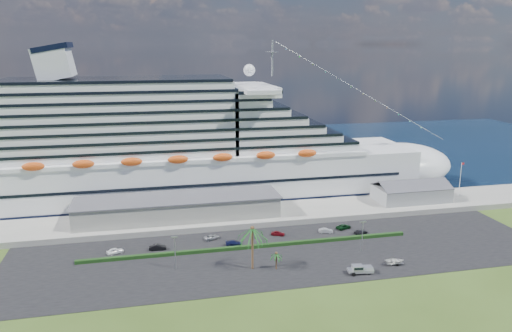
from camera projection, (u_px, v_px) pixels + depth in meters
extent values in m
plane|color=#324918|center=(297.00, 272.00, 118.11)|extent=(420.00, 420.00, 0.00)
cube|color=black|center=(285.00, 253.00, 128.53)|extent=(140.00, 38.00, 0.12)
cube|color=gray|center=(259.00, 214.00, 155.81)|extent=(240.00, 20.00, 1.80)
cube|color=black|center=(217.00, 156.00, 241.33)|extent=(420.00, 160.00, 0.02)
cube|color=silver|center=(188.00, 176.00, 172.62)|extent=(160.00, 30.00, 16.00)
ellipsoid|color=silver|center=(399.00, 165.00, 189.65)|extent=(40.00, 30.00, 16.00)
cube|color=black|center=(188.00, 195.00, 174.24)|extent=(164.00, 30.60, 2.40)
cube|color=silver|center=(149.00, 115.00, 164.94)|extent=(128.00, 26.00, 24.80)
cube|color=silver|center=(252.00, 90.00, 170.49)|extent=(14.00, 38.00, 3.20)
cube|color=silver|center=(54.00, 63.00, 154.85)|extent=(11.58, 14.00, 11.58)
cylinder|color=gray|center=(272.00, 58.00, 169.51)|extent=(0.70, 0.70, 12.00)
ellipsoid|color=#C84612|center=(178.00, 159.00, 154.47)|extent=(90.00, 2.40, 2.60)
ellipsoid|color=#C84612|center=(172.00, 141.00, 184.42)|extent=(90.00, 2.40, 2.60)
cube|color=black|center=(187.00, 174.00, 172.43)|extent=(144.00, 30.40, 0.90)
cube|color=gray|center=(178.00, 208.00, 149.57)|extent=(60.00, 14.00, 6.00)
cube|color=#4C4C54|center=(178.00, 198.00, 148.83)|extent=(61.00, 15.00, 0.40)
cube|color=gray|center=(411.00, 193.00, 166.10)|extent=(24.00, 12.00, 4.80)
cube|color=#4C4C54|center=(417.00, 185.00, 162.40)|extent=(24.00, 6.31, 2.74)
cube|color=#4C4C54|center=(407.00, 181.00, 168.09)|extent=(24.00, 6.31, 2.74)
cylinder|color=silver|center=(460.00, 180.00, 169.07)|extent=(0.16, 0.16, 12.00)
cube|color=red|center=(463.00, 164.00, 167.85)|extent=(1.00, 0.04, 0.70)
cube|color=black|center=(250.00, 247.00, 131.44)|extent=(88.00, 1.10, 0.90)
cylinder|color=gray|center=(175.00, 253.00, 118.76)|extent=(0.24, 0.24, 8.00)
cube|color=gray|center=(174.00, 237.00, 117.79)|extent=(1.60, 0.35, 0.35)
cylinder|color=gray|center=(362.00, 237.00, 128.98)|extent=(0.24, 0.24, 8.00)
cube|color=gray|center=(363.00, 222.00, 128.00)|extent=(1.60, 0.35, 0.35)
cylinder|color=#47301E|center=(252.00, 249.00, 118.53)|extent=(0.54, 0.54, 10.50)
sphere|color=#47301E|center=(252.00, 228.00, 117.29)|extent=(0.98, 0.98, 0.98)
cylinder|color=#47301E|center=(276.00, 261.00, 119.03)|extent=(0.35, 0.35, 4.20)
sphere|color=#47301E|center=(276.00, 253.00, 118.53)|extent=(0.73, 0.73, 0.73)
imported|color=white|center=(115.00, 251.00, 128.13)|extent=(4.68, 3.22, 1.48)
imported|color=black|center=(158.00, 247.00, 130.40)|extent=(4.50, 1.76, 1.46)
imported|color=#9D9EA5|center=(212.00, 237.00, 137.56)|extent=(4.93, 3.51, 1.25)
imported|color=#141947|center=(234.00, 243.00, 133.56)|extent=(4.49, 2.26, 1.25)
imported|color=maroon|center=(278.00, 233.00, 140.29)|extent=(4.11, 2.92, 1.30)
imported|color=#ABADB2|center=(326.00, 231.00, 142.26)|extent=(4.26, 2.50, 1.33)
imported|color=black|center=(344.00, 227.00, 145.36)|extent=(5.07, 3.60, 1.28)
imported|color=black|center=(361.00, 232.00, 141.42)|extent=(4.63, 3.03, 1.25)
cylinder|color=black|center=(354.00, 275.00, 115.63)|extent=(0.91, 0.42, 0.88)
cylinder|color=black|center=(350.00, 271.00, 117.61)|extent=(0.91, 0.42, 0.88)
cylinder|color=black|center=(369.00, 273.00, 116.45)|extent=(0.91, 0.42, 0.88)
cylinder|color=black|center=(365.00, 269.00, 118.43)|extent=(0.91, 0.42, 0.88)
cube|color=#B9BCC1|center=(360.00, 270.00, 116.97)|extent=(6.18, 2.95, 0.77)
cube|color=#B9BCC1|center=(367.00, 268.00, 117.21)|extent=(2.90, 2.47, 0.61)
cube|color=#B9BCC1|center=(357.00, 267.00, 116.62)|extent=(2.67, 2.39, 1.05)
cube|color=black|center=(358.00, 267.00, 116.60)|extent=(2.46, 2.41, 0.61)
cube|color=#B9BCC1|center=(350.00, 270.00, 116.38)|extent=(1.25, 2.20, 0.39)
cube|color=gray|center=(394.00, 263.00, 121.62)|extent=(4.29, 1.88, 0.11)
cylinder|color=gray|center=(387.00, 264.00, 121.21)|extent=(2.00, 0.23, 0.07)
cylinder|color=black|center=(397.00, 265.00, 120.97)|extent=(0.60, 0.25, 0.58)
cylinder|color=black|center=(394.00, 262.00, 122.52)|extent=(0.60, 0.25, 0.58)
imported|color=silver|center=(395.00, 261.00, 121.49)|extent=(4.86, 3.65, 0.95)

